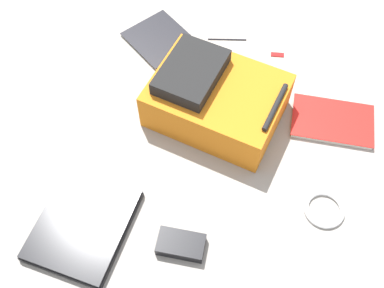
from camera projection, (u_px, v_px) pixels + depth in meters
name	position (u px, v px, depth m)	size (l,w,h in m)	color
ground_plane	(204.00, 151.00, 1.45)	(3.41, 3.41, 0.00)	gray
backpack	(215.00, 98.00, 1.46)	(0.34, 0.43, 0.19)	orange
laptop	(83.00, 225.00, 1.31)	(0.31, 0.26, 0.03)	black
book_comic	(159.00, 39.00, 1.70)	(0.29, 0.29, 0.01)	silver
book_red	(332.00, 121.00, 1.50)	(0.21, 0.29, 0.02)	silver
cable_coil	(324.00, 209.00, 1.34)	(0.12, 0.12, 0.01)	silver
power_brick	(181.00, 244.00, 1.27)	(0.07, 0.13, 0.04)	black
pen_black	(227.00, 39.00, 1.70)	(0.01, 0.01, 0.14)	black
usb_stick	(277.00, 54.00, 1.66)	(0.02, 0.05, 0.01)	#B21919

